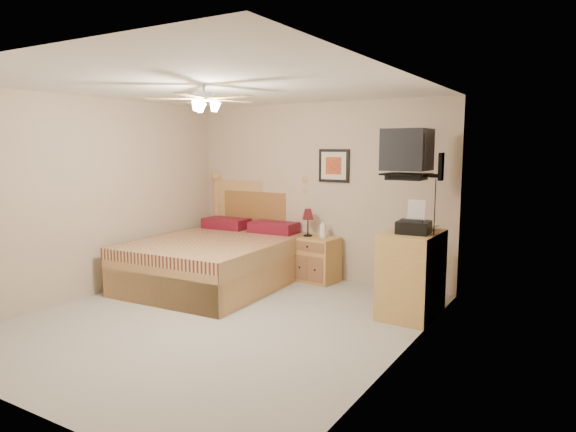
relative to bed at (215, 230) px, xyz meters
The scene contains 17 objects.
floor 1.66m from the bed, 49.28° to the right, with size 4.50×4.50×0.00m, color #A09C91.
ceiling 2.29m from the bed, 49.28° to the right, with size 4.00×4.50×0.04m, color white.
wall_back 1.57m from the bed, 49.53° to the left, with size 4.00×0.04×2.50m, color tan.
wall_front 3.54m from the bed, 74.03° to the right, with size 4.00×0.04×2.50m, color tan.
wall_left 1.60m from the bed, 132.76° to the right, with size 0.04×4.50×2.50m, color tan.
wall_right 3.21m from the bed, 20.70° to the right, with size 0.04×4.50×2.50m, color tan.
bed is the anchor object (origin of this frame).
nightstand 1.47m from the bed, 39.12° to the left, with size 0.58×0.43×0.63m, color #C09247.
table_lamp 1.30m from the bed, 44.11° to the left, with size 0.21×0.21×0.39m, color #530F16, non-canonical shape.
lotion_bottle 1.48m from the bed, 37.99° to the left, with size 0.10×0.10×0.25m, color white.
framed_picture 1.87m from the bed, 41.97° to the left, with size 0.46×0.04×0.46m, color black.
dresser 2.71m from the bed, ahead, with size 0.56×0.80×0.95m, color #AA854A.
fax_machine 2.75m from the bed, ahead, with size 0.34×0.36×0.36m, color black, non-canonical shape.
magazine_lower 2.68m from the bed, ahead, with size 0.18×0.25×0.02m, color beige.
magazine_upper 2.71m from the bed, ahead, with size 0.20×0.27×0.02m, color tan.
wall_tv 2.92m from the bed, ahead, with size 0.56×0.46×0.58m, color black, non-canonical shape.
ceiling_fan 2.29m from the bed, 53.85° to the right, with size 1.14×1.14×0.28m, color silver, non-canonical shape.
Camera 1 is at (3.42, -4.25, 1.88)m, focal length 32.00 mm.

